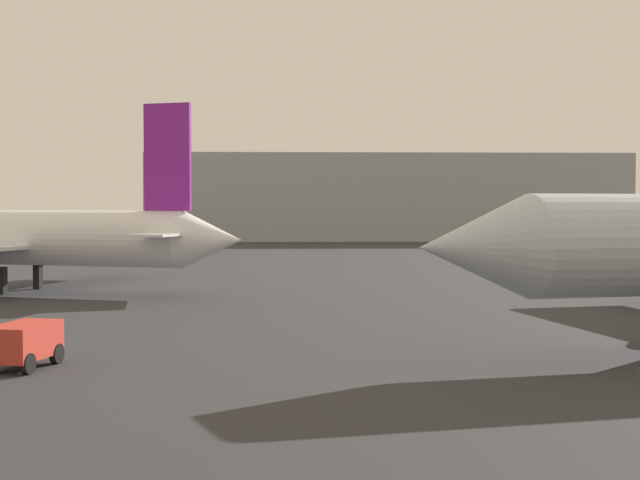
{
  "coord_description": "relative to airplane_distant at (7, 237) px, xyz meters",
  "views": [
    {
      "loc": [
        4.63,
        -6.26,
        4.71
      ],
      "look_at": [
        6.12,
        36.99,
        2.99
      ],
      "focal_mm": 47.89,
      "sensor_mm": 36.0,
      "label": 1
    }
  ],
  "objects": [
    {
      "name": "terminal_building",
      "position": [
        28.98,
        74.04,
        2.91
      ],
      "size": [
        65.13,
        19.26,
        11.8
      ],
      "primitive_type": "cube",
      "color": "#999EA3",
      "rests_on": "ground_plane"
    },
    {
      "name": "baggage_cart",
      "position": [
        7.91,
        -22.7,
        -2.23
      ],
      "size": [
        1.83,
        2.62,
        1.3
      ],
      "rotation": [
        0.0,
        0.0,
        4.5
      ],
      "color": "red",
      "rests_on": "ground_plane"
    },
    {
      "name": "airplane_distant",
      "position": [
        0.0,
        0.0,
        0.0
      ],
      "size": [
        27.78,
        22.9,
        10.04
      ],
      "rotation": [
        0.0,
        0.0,
        2.83
      ],
      "color": "white",
      "rests_on": "ground_plane"
    }
  ]
}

